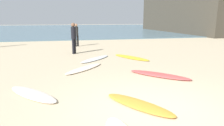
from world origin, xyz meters
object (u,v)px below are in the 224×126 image
Objects in this scene: surfboard_1 at (159,75)px; beachgoer_mid at (74,37)px; surfboard_4 at (84,68)px; surfboard_6 at (95,59)px; surfboard_2 at (131,57)px; surfboard_3 at (138,104)px; beachgoer_near at (76,34)px; surfboard_0 at (33,94)px.

surfboard_1 is 6.21m from beachgoer_mid.
surfboard_6 is at bearing -67.32° from surfboard_4.
surfboard_1 is 3.91m from surfboard_6.
surfboard_3 reaches higher than surfboard_2.
surfboard_1 reaches higher than surfboard_2.
beachgoer_mid is (-0.33, 3.83, 0.97)m from surfboard_4.
beachgoer_near is (-0.07, 6.93, 0.89)m from surfboard_4.
surfboard_1 is 1.18× the size of surfboard_3.
surfboard_1 is at bearing -27.78° from surfboard_0.
surfboard_6 is at bearing 74.17° from surfboard_1.
surfboard_6 is at bearing -128.99° from beachgoer_mid.
surfboard_4 is (-2.61, 1.56, -0.01)m from surfboard_1.
beachgoer_mid is at bearing -115.43° from surfboard_3.
surfboard_2 is 1.91m from surfboard_6.
beachgoer_mid is at bearing -42.23° from surfboard_4.
surfboard_1 is 2.75m from surfboard_3.
surfboard_4 is at bearing 60.47° from beachgoer_near.
surfboard_3 is at bearing -66.50° from surfboard_0.
surfboard_3 is at bearing 43.77° from surfboard_2.
surfboard_1 reaches higher than surfboard_6.
surfboard_6 is 2.43m from beachgoer_mid.
surfboard_4 is at bearing -67.31° from surfboard_6.
beachgoer_near is at bearing 19.47° from beachgoer_mid.
surfboard_6 is at bearing -121.92° from surfboard_3.
beachgoer_mid is (1.27, 6.43, 0.97)m from surfboard_0.
beachgoer_near reaches higher than surfboard_2.
surfboard_3 reaches higher than surfboard_4.
beachgoer_near is at bearing -93.25° from surfboard_2.
surfboard_2 is 3.65m from beachgoer_mid.
beachgoer_mid reaches higher than beachgoer_near.
surfboard_1 is (4.21, 1.04, 0.00)m from surfboard_0.
surfboard_0 is 6.62m from beachgoer_mid.
surfboard_3 is (2.63, -1.21, -0.01)m from surfboard_0.
surfboard_3 is at bearing 148.02° from surfboard_4.
surfboard_3 is 0.87× the size of surfboard_6.
surfboard_6 is (-1.91, -0.01, -0.00)m from surfboard_2.
surfboard_4 is at bearing 103.69° from surfboard_1.
surfboard_4 is 1.24× the size of beachgoer_mid.
surfboard_0 is at bearing -60.31° from surfboard_3.
surfboard_0 is 9.69m from beachgoer_near.
beachgoer_mid is (-0.25, -3.11, 0.09)m from beachgoer_near.
surfboard_6 is 5.22m from beachgoer_near.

